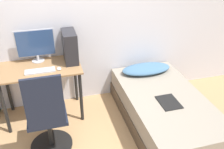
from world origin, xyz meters
name	(u,v)px	position (x,y,z in m)	size (l,w,h in m)	color
wall_back	(63,22)	(0.00, 1.34, 1.25)	(8.00, 0.05, 2.50)	silver
desk	(41,76)	(-0.38, 1.01, 0.65)	(1.07, 0.60, 0.77)	#997047
office_chair	(48,122)	(-0.35, 0.29, 0.43)	(0.51, 0.51, 1.09)	black
bed	(164,110)	(1.16, 0.38, 0.22)	(0.99, 1.86, 0.45)	#4C3D2D
pillow	(146,69)	(1.16, 1.05, 0.51)	(0.76, 0.36, 0.11)	teal
magazine	(169,102)	(1.13, 0.24, 0.46)	(0.24, 0.32, 0.01)	black
monitor	(36,45)	(-0.39, 1.21, 1.01)	(0.51, 0.17, 0.45)	#B7B7BC
keyboard	(40,71)	(-0.37, 0.89, 0.78)	(0.37, 0.13, 0.02)	silver
pc_tower	(70,47)	(0.05, 1.10, 0.98)	(0.17, 0.38, 0.42)	#232328
mouse	(59,69)	(-0.14, 0.89, 0.78)	(0.06, 0.09, 0.02)	silver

